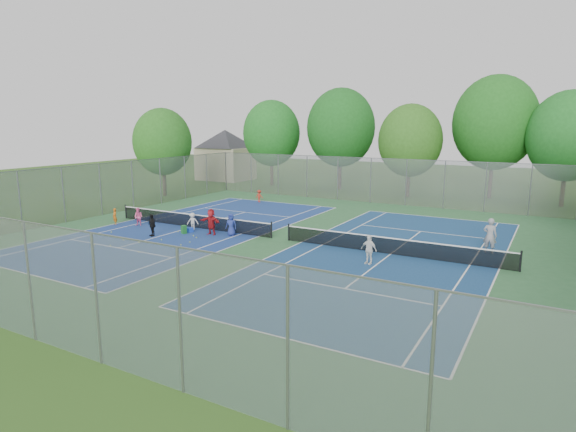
% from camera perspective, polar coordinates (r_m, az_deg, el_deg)
% --- Properties ---
extents(ground, '(120.00, 120.00, 0.00)m').
position_cam_1_polar(ground, '(29.63, -0.95, -2.79)').
color(ground, '#2D541A').
rests_on(ground, ground).
extents(court_pad, '(32.00, 32.00, 0.01)m').
position_cam_1_polar(court_pad, '(29.63, -0.95, -2.78)').
color(court_pad, '#2F6338').
rests_on(court_pad, ground).
extents(court_left, '(10.97, 23.77, 0.01)m').
position_cam_1_polar(court_left, '(33.63, -11.30, -1.31)').
color(court_left, navy).
rests_on(court_left, court_pad).
extents(court_right, '(10.97, 23.77, 0.01)m').
position_cam_1_polar(court_right, '(26.88, 12.07, -4.45)').
color(court_right, navy).
rests_on(court_right, court_pad).
extents(net_left, '(12.87, 0.10, 0.91)m').
position_cam_1_polar(net_left, '(33.54, -11.33, -0.58)').
color(net_left, black).
rests_on(net_left, ground).
extents(net_right, '(12.87, 0.10, 0.91)m').
position_cam_1_polar(net_right, '(26.77, 12.10, -3.54)').
color(net_right, black).
rests_on(net_right, ground).
extents(fence_north, '(32.00, 0.10, 4.00)m').
position_cam_1_polar(fence_north, '(43.63, 9.77, 4.18)').
color(fence_north, gray).
rests_on(fence_north, ground).
extents(fence_south, '(32.00, 0.10, 4.00)m').
position_cam_1_polar(fence_south, '(17.77, -28.30, -6.90)').
color(fence_south, gray).
rests_on(fence_south, ground).
extents(fence_west, '(0.10, 32.00, 4.00)m').
position_cam_1_polar(fence_west, '(39.70, -21.33, 2.92)').
color(fence_west, gray).
rests_on(fence_west, ground).
extents(house, '(11.03, 11.03, 7.30)m').
position_cam_1_polar(house, '(61.06, -7.45, 8.24)').
color(house, '#B7A88C').
rests_on(house, ground).
extents(tree_nw, '(6.40, 6.40, 9.58)m').
position_cam_1_polar(tree_nw, '(54.86, -1.97, 9.77)').
color(tree_nw, '#443326').
rests_on(tree_nw, ground).
extents(tree_nl, '(7.20, 7.20, 10.69)m').
position_cam_1_polar(tree_nl, '(52.05, 6.28, 10.37)').
color(tree_nl, '#443326').
rests_on(tree_nl, ground).
extents(tree_nc, '(6.00, 6.00, 8.85)m').
position_cam_1_polar(tree_nc, '(47.53, 14.27, 8.66)').
color(tree_nc, '#443326').
rests_on(tree_nc, ground).
extents(tree_nr, '(7.60, 7.60, 11.42)m').
position_cam_1_polar(tree_nr, '(49.12, 23.33, 10.10)').
color(tree_nr, '#443326').
rests_on(tree_nr, ground).
extents(tree_ne, '(6.60, 6.60, 9.77)m').
position_cam_1_polar(tree_ne, '(46.82, 30.31, 8.18)').
color(tree_ne, '#443326').
rests_on(tree_ne, ground).
extents(tree_side_w, '(5.60, 5.60, 8.47)m').
position_cam_1_polar(tree_side_w, '(48.40, -14.66, 8.49)').
color(tree_side_w, '#443326').
rests_on(tree_side_w, ground).
extents(ball_crate, '(0.45, 0.45, 0.30)m').
position_cam_1_polar(ball_crate, '(32.17, -11.54, -1.63)').
color(ball_crate, '#1943BC').
rests_on(ball_crate, ground).
extents(ball_hopper, '(0.36, 0.36, 0.55)m').
position_cam_1_polar(ball_hopper, '(31.75, -12.24, -1.59)').
color(ball_hopper, '#227C2C').
rests_on(ball_hopper, ground).
extents(student_a, '(0.49, 0.39, 1.16)m').
position_cam_1_polar(student_a, '(35.91, -19.84, -0.06)').
color(student_a, '#C96012').
rests_on(student_a, ground).
extents(student_b, '(0.70, 0.60, 1.27)m').
position_cam_1_polar(student_b, '(34.94, -17.30, -0.11)').
color(student_b, pink).
rests_on(student_b, ground).
extents(student_c, '(0.87, 0.78, 1.17)m').
position_cam_1_polar(student_c, '(32.69, -11.23, -0.64)').
color(student_c, silver).
rests_on(student_c, ground).
extents(student_d, '(0.91, 0.59, 1.43)m').
position_cam_1_polar(student_d, '(31.47, -15.83, -1.06)').
color(student_d, black).
rests_on(student_d, ground).
extents(student_e, '(0.80, 0.63, 1.44)m').
position_cam_1_polar(student_e, '(30.62, -6.76, -1.03)').
color(student_e, navy).
rests_on(student_e, ground).
extents(student_f, '(1.58, 0.55, 1.68)m').
position_cam_1_polar(student_f, '(31.05, -9.10, -0.70)').
color(student_f, '#AB181E').
rests_on(student_f, ground).
extents(child_far_baseline, '(0.72, 0.42, 1.12)m').
position_cam_1_polar(child_far_baseline, '(43.39, -3.42, 2.36)').
color(child_far_baseline, red).
rests_on(child_far_baseline, ground).
extents(instructor, '(0.73, 0.49, 1.98)m').
position_cam_1_polar(instructor, '(28.50, 22.81, -2.17)').
color(instructor, gray).
rests_on(instructor, ground).
extents(teen_court_b, '(0.94, 0.53, 1.51)m').
position_cam_1_polar(teen_court_b, '(24.70, 9.55, -3.95)').
color(teen_court_b, white).
rests_on(teen_court_b, ground).
extents(tennis_ball_0, '(0.07, 0.07, 0.07)m').
position_cam_1_polar(tennis_ball_0, '(27.83, -17.26, -4.13)').
color(tennis_ball_0, '#BDD832').
rests_on(tennis_ball_0, ground).
extents(tennis_ball_1, '(0.07, 0.07, 0.07)m').
position_cam_1_polar(tennis_ball_1, '(30.32, -14.77, -2.78)').
color(tennis_ball_1, '#C4E535').
rests_on(tennis_ball_1, ground).
extents(tennis_ball_2, '(0.07, 0.07, 0.07)m').
position_cam_1_polar(tennis_ball_2, '(30.93, -18.90, -2.74)').
color(tennis_ball_2, yellow).
rests_on(tennis_ball_2, ground).
extents(tennis_ball_3, '(0.07, 0.07, 0.07)m').
position_cam_1_polar(tennis_ball_3, '(30.43, -10.79, -2.55)').
color(tennis_ball_3, '#CADA32').
rests_on(tennis_ball_3, ground).
extents(tennis_ball_4, '(0.07, 0.07, 0.07)m').
position_cam_1_polar(tennis_ball_4, '(33.42, -20.21, -1.83)').
color(tennis_ball_4, '#C4E334').
rests_on(tennis_ball_4, ground).
extents(tennis_ball_5, '(0.07, 0.07, 0.07)m').
position_cam_1_polar(tennis_ball_5, '(29.86, -20.31, -3.31)').
color(tennis_ball_5, yellow).
rests_on(tennis_ball_5, ground).
extents(tennis_ball_6, '(0.07, 0.07, 0.07)m').
position_cam_1_polar(tennis_ball_6, '(32.34, -12.90, -1.83)').
color(tennis_ball_6, '#CFDC33').
rests_on(tennis_ball_6, ground).
extents(tennis_ball_7, '(0.07, 0.07, 0.07)m').
position_cam_1_polar(tennis_ball_7, '(29.37, -11.56, -3.07)').
color(tennis_ball_7, '#BDD732').
rests_on(tennis_ball_7, ground).
extents(tennis_ball_8, '(0.07, 0.07, 0.07)m').
position_cam_1_polar(tennis_ball_8, '(30.32, -21.95, -3.22)').
color(tennis_ball_8, '#C5DD33').
rests_on(tennis_ball_8, ground).
extents(tennis_ball_9, '(0.07, 0.07, 0.07)m').
position_cam_1_polar(tennis_ball_9, '(30.92, -11.13, -2.35)').
color(tennis_ball_9, '#D4EC37').
rests_on(tennis_ball_9, ground).
extents(tennis_ball_10, '(0.07, 0.07, 0.07)m').
position_cam_1_polar(tennis_ball_10, '(30.01, -17.23, -3.05)').
color(tennis_ball_10, '#CBDE33').
rests_on(tennis_ball_10, ground).
extents(tennis_ball_11, '(0.07, 0.07, 0.07)m').
position_cam_1_polar(tennis_ball_11, '(28.81, -12.58, -3.39)').
color(tennis_ball_11, '#C8E234').
rests_on(tennis_ball_11, ground).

